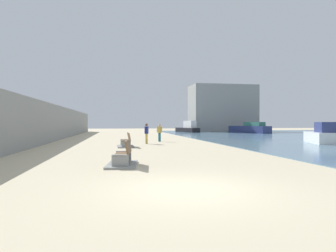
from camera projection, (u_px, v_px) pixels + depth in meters
name	position (u px, v px, depth m)	size (l,w,h in m)	color
ground_plane	(137.00, 142.00, 24.96)	(120.00, 120.00, 0.00)	beige
seawall	(44.00, 123.00, 23.66)	(0.80, 64.00, 3.27)	gray
bench_near	(123.00, 159.00, 11.32)	(1.33, 2.21, 0.98)	gray
bench_far	(126.00, 143.00, 20.03)	(1.17, 2.13, 0.98)	gray
person_walking	(147.00, 132.00, 23.00)	(0.34, 0.45, 1.61)	gold
person_standing	(160.00, 131.00, 25.77)	(0.43, 0.37, 1.55)	teal
boat_outer	(188.00, 128.00, 51.04)	(3.04, 6.65, 1.95)	black
boat_far_right	(250.00, 129.00, 46.85)	(4.24, 7.98, 1.73)	navy
boat_nearest	(326.00, 135.00, 23.26)	(3.61, 4.87, 1.67)	white
harbor_building	(222.00, 109.00, 55.57)	(12.00, 6.00, 8.65)	gray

